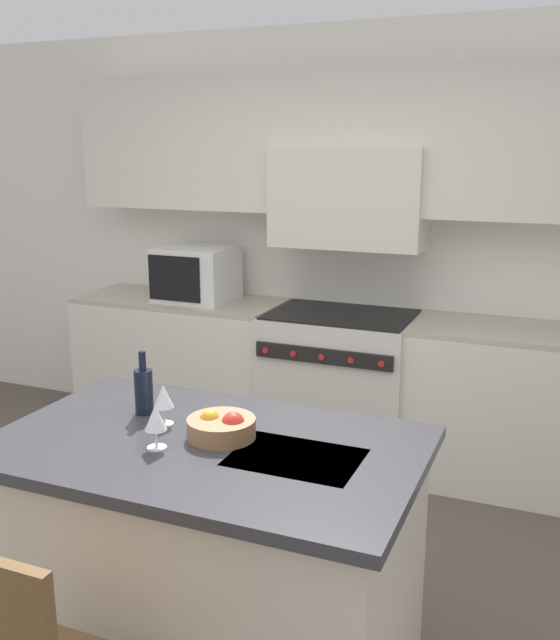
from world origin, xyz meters
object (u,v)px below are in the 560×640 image
Objects in this scene: wine_glass_near at (156,419)px; fruit_bowl at (222,427)px; microwave at (196,274)px; wine_bottle at (144,390)px; range_stove at (340,386)px; wine_glass_far at (163,398)px.

wine_glass_near reaches higher than fruit_bowl.
wine_bottle is (0.80, -1.87, -0.11)m from microwave.
microwave reaches higher than range_stove.
wine_glass_far is (0.14, -0.08, 0.01)m from wine_bottle.
wine_bottle is at bearing -66.77° from microwave.
wine_bottle reaches higher than wine_glass_near.
microwave reaches higher than wine_glass_far.
range_stove is 2.01m from fruit_bowl.
range_stove is 2.19m from wine_glass_near.
wine_bottle is at bearing 129.76° from wine_glass_near.
microwave is 2.38m from wine_glass_near.
microwave is at bearing 178.96° from range_stove.
wine_bottle is at bearing 166.01° from fruit_bowl.
wine_glass_near is (0.23, -0.27, 0.01)m from wine_bottle.
wine_glass_near is 1.00× the size of wine_glass_far.
wine_glass_near is at bearing -64.32° from microwave.
wine_glass_near and wine_glass_far have the same top height.
range_stove is 5.94× the size of wine_glass_far.
fruit_bowl reaches higher than range_stove.
wine_glass_near is 0.25m from fruit_bowl.
fruit_bowl is at bearing -84.95° from range_stove.
fruit_bowl is (1.20, -1.97, -0.16)m from microwave.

